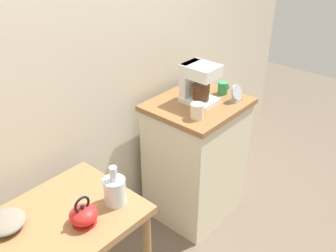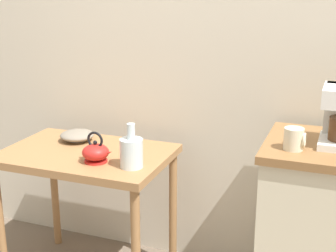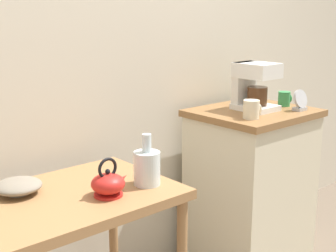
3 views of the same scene
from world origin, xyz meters
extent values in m
cube|color=beige|center=(0.10, 0.45, 1.40)|extent=(4.40, 0.10, 2.80)
cube|color=#9E7044|center=(-0.56, 0.00, 0.73)|extent=(0.86, 0.58, 0.04)
cylinder|color=#9E7044|center=(-0.17, 0.25, 0.35)|extent=(0.04, 0.04, 0.71)
cube|color=beige|center=(0.66, 0.07, 0.44)|extent=(0.60, 0.51, 0.87)
cube|color=olive|center=(0.66, 0.07, 0.89)|extent=(0.63, 0.54, 0.04)
cylinder|color=gray|center=(-0.69, 0.13, 0.75)|extent=(0.08, 0.08, 0.01)
ellipsoid|color=gray|center=(-0.69, 0.13, 0.78)|extent=(0.19, 0.19, 0.05)
cylinder|color=red|center=(-0.44, -0.11, 0.75)|extent=(0.11, 0.11, 0.01)
ellipsoid|color=red|center=(-0.44, -0.11, 0.80)|extent=(0.13, 0.13, 0.08)
cone|color=red|center=(-0.38, -0.11, 0.80)|extent=(0.07, 0.03, 0.05)
sphere|color=black|center=(-0.44, -0.11, 0.85)|extent=(0.02, 0.02, 0.02)
torus|color=black|center=(-0.44, -0.11, 0.86)|extent=(0.08, 0.01, 0.08)
cylinder|color=silver|center=(-0.25, -0.11, 0.82)|extent=(0.11, 0.11, 0.14)
cylinder|color=silver|center=(-0.25, -0.11, 0.92)|extent=(0.04, 0.04, 0.07)
cube|color=white|center=(0.66, 0.06, 0.92)|extent=(0.18, 0.22, 0.03)
cube|color=white|center=(0.66, 0.15, 1.04)|extent=(0.16, 0.05, 0.26)
cube|color=white|center=(0.66, 0.06, 1.13)|extent=(0.18, 0.22, 0.08)
cylinder|color=#4C2D19|center=(0.66, 0.05, 0.99)|extent=(0.11, 0.11, 0.10)
cylinder|color=#338C4C|center=(0.88, 0.03, 0.95)|extent=(0.07, 0.07, 0.08)
torus|color=#338C4C|center=(0.91, 0.03, 0.95)|extent=(0.01, 0.06, 0.06)
cylinder|color=teal|center=(0.79, 0.24, 0.95)|extent=(0.07, 0.07, 0.08)
torus|color=teal|center=(0.83, 0.24, 0.95)|extent=(0.01, 0.06, 0.06)
cylinder|color=beige|center=(0.48, -0.06, 0.95)|extent=(0.08, 0.08, 0.09)
torus|color=beige|center=(0.52, -0.06, 0.95)|extent=(0.01, 0.06, 0.06)
cube|color=#B2B5BA|center=(0.84, -0.11, 0.92)|extent=(0.07, 0.05, 0.02)
cylinder|color=#B2B5BA|center=(0.84, -0.11, 0.97)|extent=(0.10, 0.05, 0.10)
cylinder|color=black|center=(0.84, -0.11, 0.97)|extent=(0.09, 0.03, 0.09)
camera|label=1|loc=(-1.16, -1.25, 2.00)|focal=40.18mm
camera|label=2|loc=(0.67, -2.04, 1.59)|focal=51.56mm
camera|label=3|loc=(-1.41, -1.57, 1.45)|focal=51.31mm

